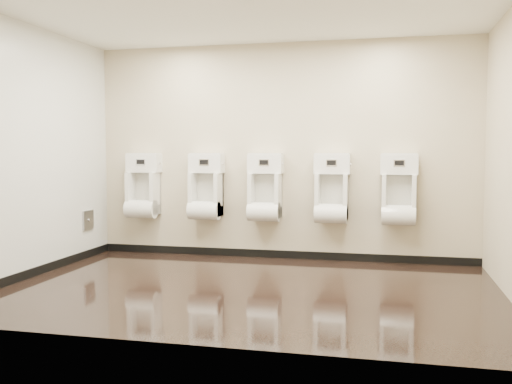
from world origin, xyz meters
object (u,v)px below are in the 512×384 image
access_panel (88,220)px  urinal_4 (399,195)px  urinal_2 (265,192)px  urinal_1 (206,191)px  urinal_0 (143,190)px  urinal_3 (332,194)px

access_panel → urinal_4: bearing=5.7°
urinal_2 → urinal_4: bearing=0.0°
urinal_1 → urinal_0: bearing=180.0°
urinal_1 → urinal_2: bearing=0.0°
urinal_0 → urinal_2: (1.69, 0.00, 0.00)m
urinal_2 → urinal_4: same height
access_panel → urinal_1: bearing=14.8°
urinal_2 → urinal_3: 0.86m
access_panel → urinal_1: 1.60m
urinal_3 → urinal_0: bearing=180.0°
access_panel → urinal_0: 0.82m
urinal_1 → urinal_4: same height
urinal_1 → urinal_2: (0.80, 0.00, 0.00)m
access_panel → urinal_2: size_ratio=0.29×
access_panel → urinal_0: size_ratio=0.29×
urinal_1 → urinal_4: 2.48m
urinal_0 → urinal_3: size_ratio=1.00×
access_panel → urinal_2: urinal_2 is taller
urinal_4 → urinal_1: bearing=180.0°
urinal_1 → urinal_4: (2.48, 0.00, 0.00)m
access_panel → urinal_0: bearing=33.2°
urinal_1 → urinal_3: 1.66m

